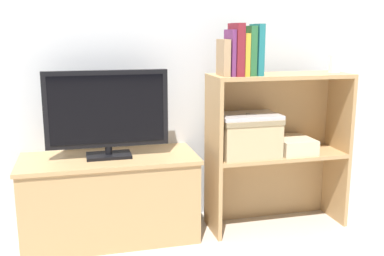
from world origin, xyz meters
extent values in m
plane|color=#BCB2A3|center=(0.00, 0.00, 0.00)|extent=(16.00, 16.00, 0.00)
cube|color=silver|center=(0.00, 0.40, 1.20)|extent=(10.00, 0.05, 2.40)
cube|color=tan|center=(-0.42, 0.18, 0.21)|extent=(0.86, 0.37, 0.42)
cube|color=tan|center=(-0.42, 0.18, 0.43)|extent=(0.88, 0.39, 0.02)
cube|color=black|center=(-0.42, 0.18, 0.44)|extent=(0.22, 0.14, 0.02)
cylinder|color=black|center=(-0.42, 0.18, 0.47)|extent=(0.04, 0.04, 0.04)
cube|color=black|center=(-0.42, 0.18, 0.68)|extent=(0.60, 0.04, 0.38)
cube|color=black|center=(-0.42, 0.16, 0.68)|extent=(0.55, 0.00, 0.33)
cube|color=tan|center=(0.11, 0.13, 0.20)|extent=(0.02, 0.27, 0.41)
cube|color=tan|center=(0.84, 0.13, 0.20)|extent=(0.02, 0.27, 0.41)
cube|color=tan|center=(0.48, 0.26, 0.20)|extent=(0.70, 0.02, 0.41)
cube|color=tan|center=(0.48, 0.13, 0.40)|extent=(0.70, 0.27, 0.02)
cube|color=tan|center=(0.11, 0.13, 0.62)|extent=(0.02, 0.27, 0.42)
cube|color=tan|center=(0.84, 0.13, 0.62)|extent=(0.02, 0.27, 0.42)
cube|color=tan|center=(0.48, 0.26, 0.62)|extent=(0.70, 0.02, 0.42)
cube|color=tan|center=(0.48, 0.13, 0.82)|extent=(0.70, 0.27, 0.02)
cube|color=tan|center=(0.15, 0.10, 0.92)|extent=(0.03, 0.13, 0.18)
cube|color=#6B2D66|center=(0.18, 0.10, 0.95)|extent=(0.02, 0.14, 0.23)
cube|color=maroon|center=(0.22, 0.10, 0.96)|extent=(0.04, 0.16, 0.26)
cube|color=gold|center=(0.25, 0.10, 0.94)|extent=(0.02, 0.15, 0.21)
cube|color=#286638|center=(0.29, 0.10, 0.96)|extent=(0.03, 0.13, 0.24)
cube|color=#1E7075|center=(0.33, 0.10, 0.96)|extent=(0.03, 0.14, 0.25)
cube|color=white|center=(0.79, 0.13, 0.88)|extent=(0.05, 0.04, 0.09)
cylinder|color=silver|center=(0.79, 0.13, 0.94)|extent=(0.01, 0.01, 0.03)
cube|color=tan|center=(0.30, 0.12, 0.51)|extent=(0.30, 0.23, 0.20)
cube|color=#917E5B|center=(0.30, 0.12, 0.60)|extent=(0.31, 0.24, 0.02)
cube|color=#BCBCC1|center=(0.30, 0.12, 0.62)|extent=(0.32, 0.22, 0.02)
cylinder|color=#99999E|center=(0.30, 0.12, 0.64)|extent=(0.02, 0.02, 0.00)
cube|color=beige|center=(0.56, 0.12, 0.45)|extent=(0.19, 0.23, 0.08)
camera|label=1|loc=(-0.55, -2.02, 1.04)|focal=42.00mm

